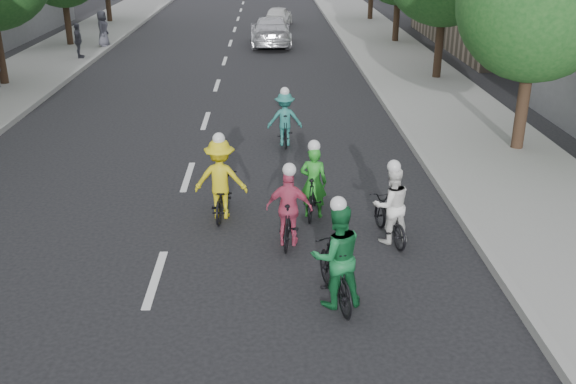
{
  "coord_description": "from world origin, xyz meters",
  "views": [
    {
      "loc": [
        2.03,
        -9.89,
        5.7
      ],
      "look_at": [
        2.38,
        1.51,
        1.0
      ],
      "focal_mm": 40.0,
      "sensor_mm": 36.0,
      "label": 1
    }
  ],
  "objects_px": {
    "cyclist_2": "(336,263)",
    "cyclist_4": "(289,214)",
    "cyclist_3": "(221,185)",
    "cyclist_5": "(313,189)",
    "follow_car_trail": "(278,16)",
    "cyclist_0": "(390,212)",
    "spectator_1": "(78,41)",
    "follow_car_lead": "(271,31)",
    "cyclist_1": "(285,122)",
    "spectator_2": "(103,29)"
  },
  "relations": [
    {
      "from": "cyclist_1",
      "to": "spectator_2",
      "type": "xyz_separation_m",
      "value": [
        -8.77,
        15.82,
        0.39
      ]
    },
    {
      "from": "cyclist_4",
      "to": "cyclist_3",
      "type": "bearing_deg",
      "value": -35.05
    },
    {
      "from": "cyclist_1",
      "to": "cyclist_2",
      "type": "bearing_deg",
      "value": 91.92
    },
    {
      "from": "spectator_2",
      "to": "cyclist_2",
      "type": "bearing_deg",
      "value": -154.58
    },
    {
      "from": "cyclist_1",
      "to": "follow_car_lead",
      "type": "relative_size",
      "value": 0.33
    },
    {
      "from": "cyclist_5",
      "to": "cyclist_4",
      "type": "bearing_deg",
      "value": 77.6
    },
    {
      "from": "cyclist_5",
      "to": "spectator_1",
      "type": "relative_size",
      "value": 1.08
    },
    {
      "from": "cyclist_3",
      "to": "spectator_2",
      "type": "bearing_deg",
      "value": -66.28
    },
    {
      "from": "cyclist_2",
      "to": "cyclist_5",
      "type": "height_order",
      "value": "cyclist_2"
    },
    {
      "from": "cyclist_1",
      "to": "cyclist_3",
      "type": "xyz_separation_m",
      "value": [
        -1.47,
        -4.88,
        0.06
      ]
    },
    {
      "from": "cyclist_0",
      "to": "spectator_1",
      "type": "distance_m",
      "value": 21.78
    },
    {
      "from": "cyclist_3",
      "to": "spectator_2",
      "type": "relative_size",
      "value": 1.06
    },
    {
      "from": "cyclist_2",
      "to": "spectator_2",
      "type": "distance_m",
      "value": 25.94
    },
    {
      "from": "cyclist_3",
      "to": "follow_car_trail",
      "type": "bearing_deg",
      "value": -89.08
    },
    {
      "from": "cyclist_5",
      "to": "spectator_1",
      "type": "height_order",
      "value": "spectator_1"
    },
    {
      "from": "cyclist_2",
      "to": "cyclist_4",
      "type": "bearing_deg",
      "value": -83.93
    },
    {
      "from": "cyclist_5",
      "to": "follow_car_trail",
      "type": "relative_size",
      "value": 0.47
    },
    {
      "from": "follow_car_lead",
      "to": "cyclist_0",
      "type": "bearing_deg",
      "value": 94.41
    },
    {
      "from": "cyclist_4",
      "to": "spectator_2",
      "type": "xyz_separation_m",
      "value": [
        -8.7,
        22.02,
        0.41
      ]
    },
    {
      "from": "cyclist_0",
      "to": "cyclist_2",
      "type": "height_order",
      "value": "cyclist_2"
    },
    {
      "from": "cyclist_3",
      "to": "cyclist_4",
      "type": "distance_m",
      "value": 1.93
    },
    {
      "from": "cyclist_0",
      "to": "cyclist_1",
      "type": "relative_size",
      "value": 1.02
    },
    {
      "from": "cyclist_0",
      "to": "cyclist_1",
      "type": "height_order",
      "value": "cyclist_0"
    },
    {
      "from": "cyclist_1",
      "to": "cyclist_3",
      "type": "distance_m",
      "value": 5.09
    },
    {
      "from": "cyclist_4",
      "to": "spectator_2",
      "type": "relative_size",
      "value": 0.96
    },
    {
      "from": "cyclist_1",
      "to": "follow_car_lead",
      "type": "height_order",
      "value": "cyclist_1"
    },
    {
      "from": "cyclist_5",
      "to": "follow_car_lead",
      "type": "relative_size",
      "value": 0.34
    },
    {
      "from": "cyclist_1",
      "to": "follow_car_lead",
      "type": "distance_m",
      "value": 16.74
    },
    {
      "from": "cyclist_3",
      "to": "follow_car_trail",
      "type": "distance_m",
      "value": 28.73
    },
    {
      "from": "cyclist_3",
      "to": "cyclist_5",
      "type": "relative_size",
      "value": 1.1
    },
    {
      "from": "cyclist_4",
      "to": "cyclist_1",
      "type": "bearing_deg",
      "value": -82.25
    },
    {
      "from": "cyclist_3",
      "to": "cyclist_4",
      "type": "relative_size",
      "value": 1.11
    },
    {
      "from": "cyclist_2",
      "to": "cyclist_0",
      "type": "bearing_deg",
      "value": -131.26
    },
    {
      "from": "cyclist_0",
      "to": "cyclist_2",
      "type": "bearing_deg",
      "value": 48.43
    },
    {
      "from": "spectator_1",
      "to": "cyclist_3",
      "type": "bearing_deg",
      "value": -165.71
    },
    {
      "from": "cyclist_5",
      "to": "spectator_2",
      "type": "height_order",
      "value": "spectator_2"
    },
    {
      "from": "cyclist_1",
      "to": "cyclist_4",
      "type": "height_order",
      "value": "cyclist_4"
    },
    {
      "from": "cyclist_4",
      "to": "spectator_1",
      "type": "height_order",
      "value": "spectator_1"
    },
    {
      "from": "cyclist_4",
      "to": "follow_car_trail",
      "type": "distance_m",
      "value": 30.0
    },
    {
      "from": "cyclist_2",
      "to": "cyclist_4",
      "type": "height_order",
      "value": "cyclist_2"
    },
    {
      "from": "cyclist_3",
      "to": "cyclist_4",
      "type": "xyz_separation_m",
      "value": [
        1.4,
        -1.32,
        -0.09
      ]
    },
    {
      "from": "cyclist_0",
      "to": "cyclist_2",
      "type": "distance_m",
      "value": 2.59
    },
    {
      "from": "cyclist_4",
      "to": "follow_car_lead",
      "type": "xyz_separation_m",
      "value": [
        -0.23,
        22.94,
        0.12
      ]
    },
    {
      "from": "cyclist_0",
      "to": "cyclist_2",
      "type": "relative_size",
      "value": 0.89
    },
    {
      "from": "cyclist_1",
      "to": "spectator_1",
      "type": "bearing_deg",
      "value": -56.37
    },
    {
      "from": "cyclist_4",
      "to": "cyclist_5",
      "type": "distance_m",
      "value": 1.42
    },
    {
      "from": "cyclist_3",
      "to": "cyclist_0",
      "type": "bearing_deg",
      "value": 164.0
    },
    {
      "from": "cyclist_1",
      "to": "spectator_1",
      "type": "distance_m",
      "value": 15.61
    },
    {
      "from": "cyclist_3",
      "to": "follow_car_lead",
      "type": "relative_size",
      "value": 0.37
    },
    {
      "from": "cyclist_0",
      "to": "follow_car_lead",
      "type": "distance_m",
      "value": 22.96
    }
  ]
}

